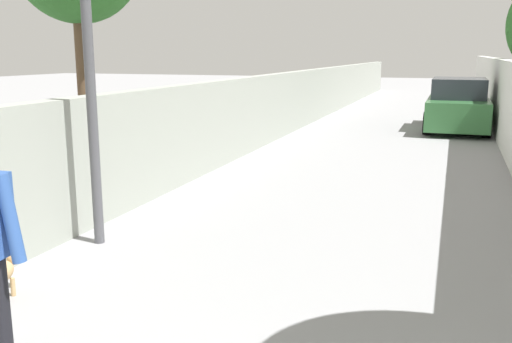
{
  "coord_description": "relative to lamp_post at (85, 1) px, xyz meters",
  "views": [
    {
      "loc": [
        -0.34,
        -1.63,
        2.28
      ],
      "look_at": [
        5.43,
        0.37,
        1.0
      ],
      "focal_mm": 39.88,
      "sensor_mm": 36.0,
      "label": 1
    }
  ],
  "objects": [
    {
      "name": "wall_left",
      "position": [
        6.7,
        0.55,
        -1.98
      ],
      "size": [
        48.0,
        0.3,
        1.73
      ],
      "primitive_type": "cube",
      "color": "#999E93",
      "rests_on": "ground"
    },
    {
      "name": "car_near",
      "position": [
        12.32,
        -4.11,
        -2.13
      ],
      "size": [
        4.16,
        1.8,
        1.54
      ],
      "color": "#336B38",
      "rests_on": "ground"
    },
    {
      "name": "dog",
      "position": [
        -1.7,
        -0.08,
        -2.57
      ],
      "size": [
        1.47,
        1.17,
        1.06
      ],
      "color": "tan",
      "rests_on": "ground"
    },
    {
      "name": "lamp_post",
      "position": [
        0.0,
        0.0,
        0.0
      ],
      "size": [
        0.36,
        0.36,
        4.13
      ],
      "color": "#4C4C51",
      "rests_on": "ground"
    },
    {
      "name": "ground_plane",
      "position": [
        8.7,
        -2.36,
        -2.85
      ],
      "size": [
        80.0,
        80.0,
        0.0
      ],
      "primitive_type": "plane",
      "color": "gray"
    }
  ]
}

